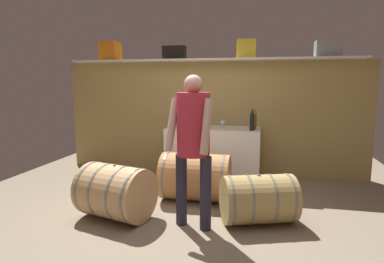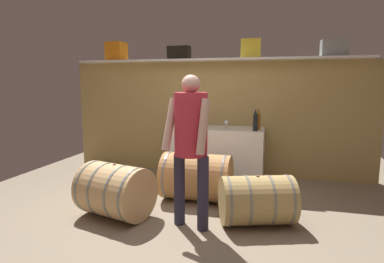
{
  "view_description": "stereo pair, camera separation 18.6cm",
  "coord_description": "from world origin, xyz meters",
  "px_view_note": "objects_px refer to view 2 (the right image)",
  "views": [
    {
      "loc": [
        0.88,
        -3.25,
        1.58
      ],
      "look_at": [
        0.04,
        0.6,
        0.98
      ],
      "focal_mm": 30.37,
      "sensor_mm": 36.0,
      "label": 1
    },
    {
      "loc": [
        1.06,
        -3.21,
        1.58
      ],
      "look_at": [
        0.04,
        0.6,
        0.98
      ],
      "focal_mm": 30.37,
      "sensor_mm": 36.0,
      "label": 2
    }
  ],
  "objects_px": {
    "toolcase_black": "(179,53)",
    "wine_glass": "(226,123)",
    "winemaker_pouring": "(191,136)",
    "work_cabinet": "(217,153)",
    "wine_barrel_near": "(115,191)",
    "toolcase_orange": "(116,51)",
    "wine_bottle_amber": "(258,121)",
    "toolcase_yellow": "(251,49)",
    "wine_barrel_flank": "(197,177)",
    "wine_bottle_dark": "(255,121)",
    "toolcase_grey": "(334,48)",
    "wine_barrel_far": "(257,200)",
    "red_funnel": "(197,122)"
  },
  "relations": [
    {
      "from": "work_cabinet",
      "to": "wine_bottle_dark",
      "type": "xyz_separation_m",
      "value": [
        0.62,
        -0.21,
        0.57
      ]
    },
    {
      "from": "wine_barrel_near",
      "to": "wine_barrel_flank",
      "type": "xyz_separation_m",
      "value": [
        0.79,
        0.78,
        0.0
      ]
    },
    {
      "from": "wine_bottle_amber",
      "to": "wine_barrel_far",
      "type": "height_order",
      "value": "wine_bottle_amber"
    },
    {
      "from": "toolcase_black",
      "to": "winemaker_pouring",
      "type": "xyz_separation_m",
      "value": [
        0.77,
        -2.09,
        -1.05
      ]
    },
    {
      "from": "wine_barrel_flank",
      "to": "toolcase_orange",
      "type": "bearing_deg",
      "value": 144.64
    },
    {
      "from": "toolcase_grey",
      "to": "wine_glass",
      "type": "height_order",
      "value": "toolcase_grey"
    },
    {
      "from": "toolcase_grey",
      "to": "wine_barrel_flank",
      "type": "relative_size",
      "value": 0.41
    },
    {
      "from": "toolcase_black",
      "to": "wine_barrel_near",
      "type": "distance_m",
      "value": 2.7
    },
    {
      "from": "toolcase_grey",
      "to": "wine_glass",
      "type": "relative_size",
      "value": 2.92
    },
    {
      "from": "toolcase_black",
      "to": "wine_glass",
      "type": "height_order",
      "value": "toolcase_black"
    },
    {
      "from": "work_cabinet",
      "to": "toolcase_orange",
      "type": "bearing_deg",
      "value": 172.89
    },
    {
      "from": "wine_barrel_near",
      "to": "wine_barrel_far",
      "type": "xyz_separation_m",
      "value": [
        1.63,
        0.22,
        -0.04
      ]
    },
    {
      "from": "wine_barrel_near",
      "to": "wine_barrel_flank",
      "type": "height_order",
      "value": "wine_barrel_flank"
    },
    {
      "from": "toolcase_orange",
      "to": "wine_glass",
      "type": "distance_m",
      "value": 2.36
    },
    {
      "from": "red_funnel",
      "to": "wine_barrel_far",
      "type": "bearing_deg",
      "value": -56.34
    },
    {
      "from": "wine_bottle_dark",
      "to": "wine_barrel_far",
      "type": "distance_m",
      "value": 1.57
    },
    {
      "from": "toolcase_grey",
      "to": "red_funnel",
      "type": "height_order",
      "value": "toolcase_grey"
    },
    {
      "from": "toolcase_black",
      "to": "wine_barrel_far",
      "type": "height_order",
      "value": "toolcase_black"
    },
    {
      "from": "toolcase_yellow",
      "to": "wine_barrel_far",
      "type": "relative_size",
      "value": 0.33
    },
    {
      "from": "toolcase_black",
      "to": "wine_barrel_flank",
      "type": "distance_m",
      "value": 2.25
    },
    {
      "from": "wine_barrel_near",
      "to": "toolcase_black",
      "type": "bearing_deg",
      "value": 100.71
    },
    {
      "from": "winemaker_pouring",
      "to": "toolcase_black",
      "type": "bearing_deg",
      "value": -53.88
    },
    {
      "from": "wine_bottle_dark",
      "to": "wine_barrel_flank",
      "type": "xyz_separation_m",
      "value": [
        -0.7,
        -0.82,
        -0.68
      ]
    },
    {
      "from": "wine_glass",
      "to": "wine_barrel_near",
      "type": "xyz_separation_m",
      "value": [
        -1.03,
        -1.78,
        -0.62
      ]
    },
    {
      "from": "wine_bottle_amber",
      "to": "wine_barrel_flank",
      "type": "bearing_deg",
      "value": -126.78
    },
    {
      "from": "wine_bottle_amber",
      "to": "wine_bottle_dark",
      "type": "relative_size",
      "value": 1.0
    },
    {
      "from": "toolcase_yellow",
      "to": "wine_glass",
      "type": "distance_m",
      "value": 1.25
    },
    {
      "from": "toolcase_black",
      "to": "red_funnel",
      "type": "xyz_separation_m",
      "value": [
        0.34,
        -0.13,
        -1.15
      ]
    },
    {
      "from": "toolcase_black",
      "to": "toolcase_yellow",
      "type": "xyz_separation_m",
      "value": [
        1.2,
        0.0,
        0.04
      ]
    },
    {
      "from": "wine_bottle_amber",
      "to": "wine_bottle_dark",
      "type": "height_order",
      "value": "same"
    },
    {
      "from": "toolcase_black",
      "to": "wine_bottle_amber",
      "type": "distance_m",
      "value": 1.76
    },
    {
      "from": "toolcase_black",
      "to": "wine_glass",
      "type": "relative_size",
      "value": 2.96
    },
    {
      "from": "winemaker_pouring",
      "to": "toolcase_grey",
      "type": "bearing_deg",
      "value": -112.55
    },
    {
      "from": "toolcase_grey",
      "to": "winemaker_pouring",
      "type": "bearing_deg",
      "value": -131.36
    },
    {
      "from": "work_cabinet",
      "to": "wine_barrel_near",
      "type": "distance_m",
      "value": 2.01
    },
    {
      "from": "toolcase_yellow",
      "to": "wine_glass",
      "type": "xyz_separation_m",
      "value": [
        -0.33,
        -0.26,
        -1.17
      ]
    },
    {
      "from": "wine_barrel_far",
      "to": "winemaker_pouring",
      "type": "relative_size",
      "value": 0.56
    },
    {
      "from": "work_cabinet",
      "to": "toolcase_grey",
      "type": "bearing_deg",
      "value": 7.78
    },
    {
      "from": "wine_glass",
      "to": "toolcase_yellow",
      "type": "bearing_deg",
      "value": 38.27
    },
    {
      "from": "toolcase_grey",
      "to": "red_funnel",
      "type": "distance_m",
      "value": 2.39
    },
    {
      "from": "work_cabinet",
      "to": "wine_glass",
      "type": "distance_m",
      "value": 0.54
    },
    {
      "from": "toolcase_black",
      "to": "wine_glass",
      "type": "bearing_deg",
      "value": -15.74
    },
    {
      "from": "toolcase_black",
      "to": "winemaker_pouring",
      "type": "relative_size",
      "value": 0.23
    },
    {
      "from": "work_cabinet",
      "to": "wine_barrel_near",
      "type": "height_order",
      "value": "work_cabinet"
    },
    {
      "from": "wine_barrel_far",
      "to": "wine_barrel_flank",
      "type": "distance_m",
      "value": 1.01
    },
    {
      "from": "red_funnel",
      "to": "wine_bottle_dark",
      "type": "bearing_deg",
      "value": -17.4
    },
    {
      "from": "toolcase_orange",
      "to": "wine_bottle_amber",
      "type": "xyz_separation_m",
      "value": [
        2.53,
        -0.28,
        -1.13
      ]
    },
    {
      "from": "red_funnel",
      "to": "winemaker_pouring",
      "type": "height_order",
      "value": "winemaker_pouring"
    },
    {
      "from": "wine_barrel_flank",
      "to": "wine_glass",
      "type": "bearing_deg",
      "value": 76.53
    },
    {
      "from": "wine_glass",
      "to": "toolcase_black",
      "type": "bearing_deg",
      "value": 163.1
    }
  ]
}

